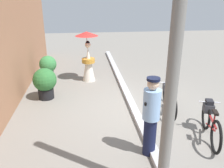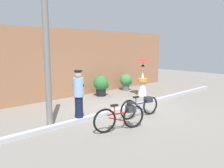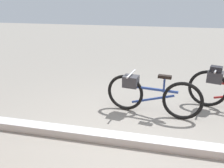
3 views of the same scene
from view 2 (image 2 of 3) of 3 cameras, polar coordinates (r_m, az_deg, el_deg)
The scene contains 10 objects.
ground_plane at distance 9.10m, azimuth 2.76°, elevation -6.37°, with size 30.00×30.00×0.00m, color gray.
building_wall at distance 11.56m, azimuth -10.17°, elevation 4.98°, with size 14.00×0.40×3.24m, color #9E6B4C.
sidewalk_curb at distance 9.08m, azimuth 2.76°, elevation -6.00°, with size 14.00×0.20×0.12m, color #B2B2B7.
bicycle_near_officer at distance 6.92m, azimuth 2.39°, elevation -7.74°, with size 1.62×0.60×0.80m.
bicycle_far_side at distance 8.26m, azimuth 7.10°, elevation -5.25°, with size 1.68×0.48×0.75m.
person_officer at distance 7.68m, azimuth -8.08°, elevation -2.48°, with size 0.34×0.34×1.68m.
person_with_parasol at distance 11.63m, azimuth 7.46°, elevation 1.81°, with size 0.84×0.84×1.87m.
potted_plant_by_door at distance 13.07m, azimuth 3.47°, elevation 0.69°, with size 0.68×0.66×0.91m.
potted_plant_small at distance 11.58m, azimuth -2.59°, elevation -0.21°, with size 0.75×0.73×1.00m.
utility_pole at distance 7.04m, azimuth -15.61°, elevation 8.55°, with size 0.18×0.18×4.80m, color slate.
Camera 2 is at (-6.35, -6.05, 2.43)m, focal length 37.66 mm.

